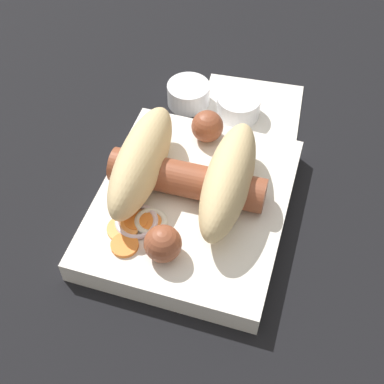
% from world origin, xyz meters
% --- Properties ---
extents(ground_plane, '(3.00, 3.00, 0.00)m').
position_xyz_m(ground_plane, '(0.00, 0.00, 0.00)').
color(ground_plane, black).
extents(food_tray, '(0.22, 0.19, 0.03)m').
position_xyz_m(food_tray, '(0.00, 0.00, 0.01)').
color(food_tray, silver).
rests_on(food_tray, ground_plane).
extents(bread_roll, '(0.15, 0.14, 0.06)m').
position_xyz_m(bread_roll, '(0.01, 0.01, 0.06)').
color(bread_roll, '#DBBC84').
rests_on(bread_roll, food_tray).
extents(sausage, '(0.19, 0.16, 0.03)m').
position_xyz_m(sausage, '(0.01, 0.01, 0.04)').
color(sausage, brown).
rests_on(sausage, food_tray).
extents(pickled_veggies, '(0.07, 0.06, 0.01)m').
position_xyz_m(pickled_veggies, '(-0.05, 0.04, 0.03)').
color(pickled_veggies, '#F99E4C').
rests_on(pickled_veggies, food_tray).
extents(napkin, '(0.13, 0.13, 0.00)m').
position_xyz_m(napkin, '(0.17, -0.02, 0.00)').
color(napkin, white).
rests_on(napkin, ground_plane).
extents(condiment_cup_near, '(0.05, 0.05, 0.03)m').
position_xyz_m(condiment_cup_near, '(0.16, -0.01, 0.01)').
color(condiment_cup_near, white).
rests_on(condiment_cup_near, ground_plane).
extents(condiment_cup_far, '(0.05, 0.05, 0.03)m').
position_xyz_m(condiment_cup_far, '(0.16, 0.05, 0.01)').
color(condiment_cup_far, white).
rests_on(condiment_cup_far, ground_plane).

